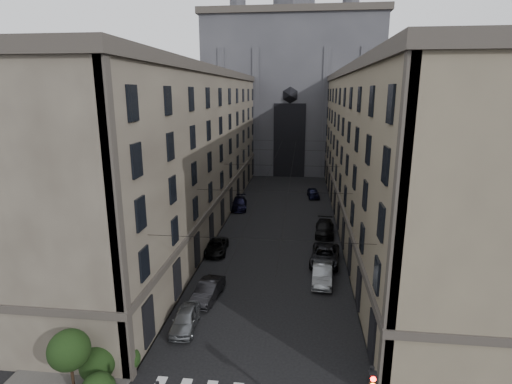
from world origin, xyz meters
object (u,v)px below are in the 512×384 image
at_px(car_left_near, 185,319).
at_px(car_left_far, 239,203).
at_px(car_right_near, 322,274).
at_px(car_right_midfar, 325,228).
at_px(gothic_tower, 292,83).
at_px(car_left_midnear, 208,291).
at_px(car_left_midfar, 216,246).
at_px(car_right_far, 313,193).
at_px(car_right_midnear, 325,256).

relative_size(car_left_near, car_left_far, 0.78).
distance_m(car_right_near, car_right_midfar, 12.22).
relative_size(gothic_tower, car_left_midnear, 12.98).
bearing_deg(car_left_midfar, car_right_midfar, 26.17).
relative_size(gothic_tower, car_left_far, 10.97).
xyz_separation_m(gothic_tower, car_right_far, (4.41, -26.40, -17.08)).
bearing_deg(car_left_midfar, car_right_midnear, -11.76).
relative_size(car_left_midfar, car_right_far, 1.10).
xyz_separation_m(car_left_midnear, car_left_midfar, (-1.34, 9.47, -0.09)).
relative_size(car_right_near, car_right_far, 1.12).
bearing_deg(car_left_far, car_right_midfar, -45.79).
xyz_separation_m(car_left_midnear, car_right_midfar, (10.06, 16.18, 0.02)).
height_order(gothic_tower, car_left_far, gothic_tower).
bearing_deg(car_right_near, car_right_midnear, 87.53).
height_order(car_left_far, car_right_near, car_right_near).
height_order(gothic_tower, car_left_midfar, gothic_tower).
xyz_separation_m(car_left_midfar, car_right_midfar, (11.40, 6.71, 0.11)).
relative_size(car_right_near, car_right_midfar, 0.92).
relative_size(car_left_near, car_right_far, 0.98).
bearing_deg(car_right_near, car_left_far, 120.09).
relative_size(car_left_far, car_right_far, 1.25).
xyz_separation_m(car_left_near, car_right_midfar, (10.72, 20.34, 0.05)).
height_order(car_right_near, car_right_midfar, car_right_near).
bearing_deg(car_right_midfar, car_right_midnear, -89.08).
xyz_separation_m(car_left_far, car_right_near, (10.73, -21.45, 0.02)).
distance_m(gothic_tower, car_left_far, 38.32).
relative_size(car_left_midfar, car_left_far, 0.88).
distance_m(car_left_midfar, car_left_far, 15.97).
relative_size(car_left_midnear, car_right_far, 1.06).
height_order(car_left_near, car_right_midnear, car_right_midnear).
height_order(car_left_midfar, car_left_far, car_left_far).
bearing_deg(car_right_far, car_left_far, -150.42).
distance_m(car_left_near, car_right_near, 12.82).
height_order(car_left_near, car_left_midnear, car_left_midnear).
distance_m(car_left_midnear, car_right_near, 10.06).
distance_m(gothic_tower, car_left_midnear, 61.79).
bearing_deg(car_left_near, car_left_midfar, 89.16).
distance_m(car_left_midnear, car_right_midnear, 12.56).
xyz_separation_m(car_left_midfar, car_right_near, (10.58, -5.48, 0.14)).
distance_m(car_right_near, car_right_midnear, 4.06).
relative_size(car_left_midfar, car_right_midnear, 0.81).
bearing_deg(car_right_far, car_right_near, -94.96).
bearing_deg(car_left_far, car_left_midnear, -93.71).
bearing_deg(car_left_far, car_right_near, -70.49).
xyz_separation_m(car_right_near, car_right_midnear, (0.42, 4.04, 0.02)).
bearing_deg(car_right_midfar, gothic_tower, 100.78).
xyz_separation_m(car_right_midnear, car_right_far, (-0.54, 24.78, -0.08)).
height_order(car_left_near, car_right_far, car_right_far).
relative_size(car_left_midfar, car_right_near, 0.98).
height_order(car_right_midnear, car_right_far, car_right_midnear).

